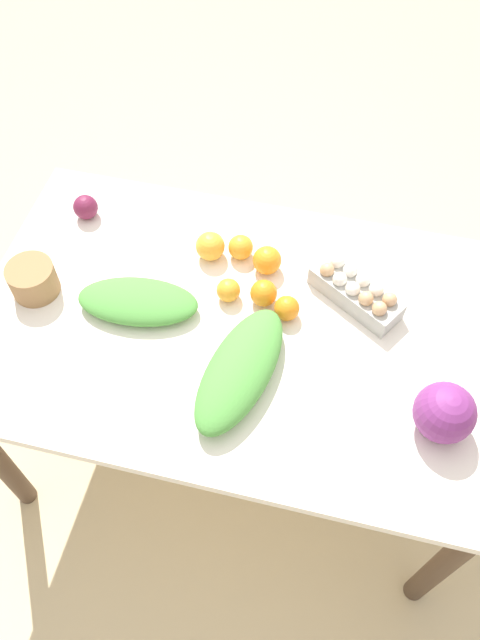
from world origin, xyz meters
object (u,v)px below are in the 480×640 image
(orange_0, at_px, (228,290))
(orange_1, at_px, (267,260))
(cabbage_purple, at_px, (445,413))
(egg_carton, at_px, (356,291))
(orange_5, at_px, (241,247))
(orange_2, at_px, (210,246))
(orange_4, at_px, (264,293))
(paper_bag, at_px, (33,279))
(beet_root, at_px, (86,207))
(greens_bunch_chard, at_px, (240,369))
(orange_3, at_px, (287,308))
(greens_bunch_dandelion, at_px, (138,301))

(orange_0, relative_size, orange_1, 0.81)
(cabbage_purple, height_order, egg_carton, cabbage_purple)
(cabbage_purple, distance_m, orange_5, 0.70)
(orange_2, bearing_deg, orange_4, 145.98)
(paper_bag, distance_m, orange_4, 0.62)
(egg_carton, relative_size, orange_2, 3.28)
(beet_root, bearing_deg, orange_2, 170.87)
(paper_bag, height_order, orange_2, paper_bag)
(orange_2, height_order, orange_4, orange_2)
(orange_2, bearing_deg, paper_bag, 27.77)
(egg_carton, distance_m, paper_bag, 0.86)
(cabbage_purple, distance_m, orange_2, 0.76)
(egg_carton, height_order, greens_bunch_chard, egg_carton)
(beet_root, bearing_deg, orange_4, 162.22)
(orange_2, height_order, orange_5, orange_2)
(orange_3, height_order, orange_4, orange_4)
(orange_0, distance_m, orange_2, 0.16)
(orange_0, relative_size, orange_5, 0.91)
(orange_3, relative_size, orange_5, 0.95)
(greens_bunch_chard, bearing_deg, orange_3, -109.56)
(greens_bunch_chard, distance_m, orange_2, 0.40)
(beet_root, distance_m, orange_5, 0.48)
(orange_3, bearing_deg, beet_root, -18.62)
(egg_carton, distance_m, orange_0, 0.34)
(orange_3, bearing_deg, paper_bag, 6.18)
(greens_bunch_chard, distance_m, orange_5, 0.40)
(paper_bag, xyz_separation_m, orange_2, (-0.43, -0.23, -0.00))
(cabbage_purple, height_order, paper_bag, cabbage_purple)
(orange_4, bearing_deg, egg_carton, -165.87)
(paper_bag, distance_m, greens_bunch_chard, 0.62)
(beet_root, height_order, orange_5, beet_root)
(greens_bunch_chard, distance_m, orange_4, 0.24)
(orange_4, bearing_deg, paper_bag, 9.87)
(orange_2, xyz_separation_m, orange_5, (-0.08, -0.02, -0.01))
(greens_bunch_chard, xyz_separation_m, orange_1, (0.01, -0.35, -0.00))
(greens_bunch_dandelion, height_order, orange_1, orange_1)
(paper_bag, relative_size, orange_0, 1.99)
(paper_bag, relative_size, orange_1, 1.61)
(orange_3, bearing_deg, orange_4, -25.21)
(beet_root, bearing_deg, paper_bag, 83.23)
(beet_root, relative_size, orange_4, 1.00)
(egg_carton, distance_m, orange_3, 0.19)
(orange_1, distance_m, orange_5, 0.09)
(orange_2, bearing_deg, orange_5, -165.79)
(egg_carton, bearing_deg, orange_3, -119.03)
(paper_bag, relative_size, orange_5, 1.81)
(greens_bunch_dandelion, distance_m, orange_5, 0.33)
(greens_bunch_chard, bearing_deg, greens_bunch_dandelion, -24.71)
(beet_root, bearing_deg, orange_0, 157.99)
(beet_root, xyz_separation_m, orange_2, (-0.40, 0.06, 0.00))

